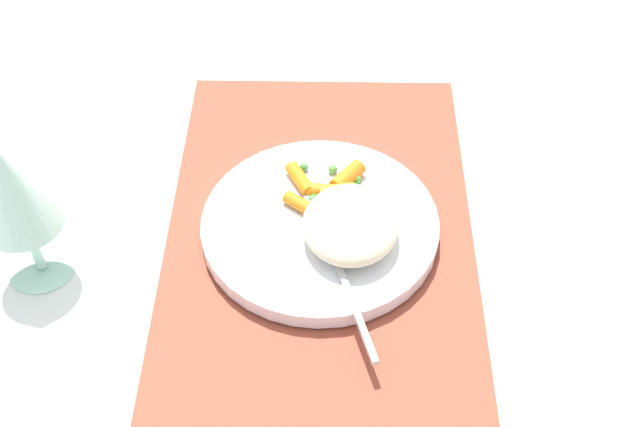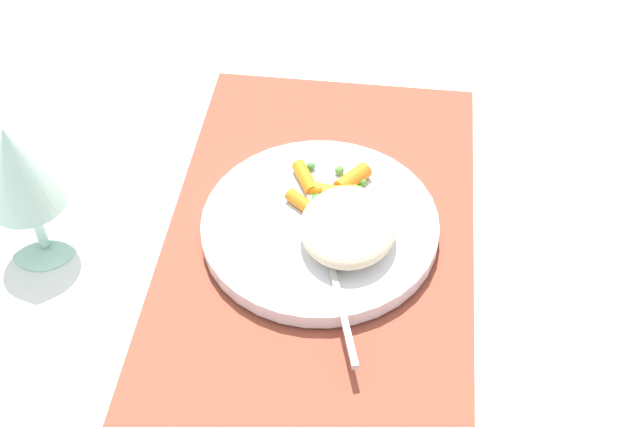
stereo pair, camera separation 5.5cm
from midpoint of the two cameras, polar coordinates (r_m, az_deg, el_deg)
The scene contains 8 objects.
ground_plane at distance 0.82m, azimuth -1.94°, elevation -1.61°, with size 2.40×2.40×0.00m, color white.
placemat at distance 0.82m, azimuth -1.94°, elevation -1.47°, with size 0.48×0.30×0.01m, color #9E4733.
plate at distance 0.81m, azimuth -1.96°, elevation -0.95°, with size 0.23×0.23×0.02m, color white.
rice_mound at distance 0.77m, azimuth 0.06°, elevation -0.84°, with size 0.10×0.09×0.04m, color beige.
carrot_portion at distance 0.82m, azimuth -1.54°, elevation 1.73°, with size 0.08×0.08×0.02m.
pea_scatter at distance 0.82m, azimuth -1.39°, elevation 1.16°, with size 0.10×0.06×0.01m.
fork at distance 0.77m, azimuth -1.17°, elevation -2.71°, with size 0.20×0.07×0.01m.
wine_glass at distance 0.77m, azimuth -22.35°, elevation 1.34°, with size 0.07×0.07×0.15m.
Camera 1 is at (-0.54, -0.01, 0.62)m, focal length 46.50 mm.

